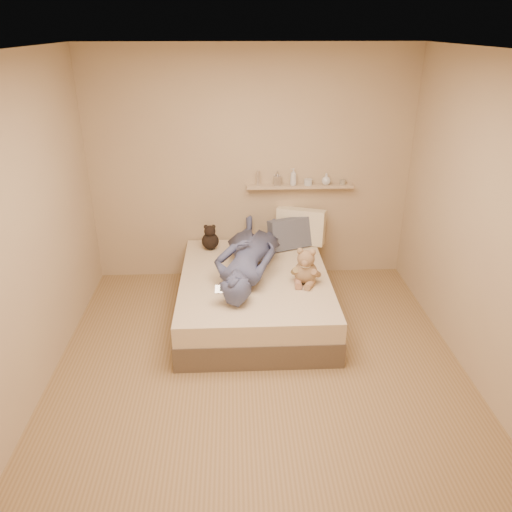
{
  "coord_description": "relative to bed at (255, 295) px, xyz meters",
  "views": [
    {
      "loc": [
        -0.2,
        -3.54,
        2.76
      ],
      "look_at": [
        0.0,
        0.65,
        0.8
      ],
      "focal_mm": 35.0,
      "sensor_mm": 36.0,
      "label": 1
    }
  ],
  "objects": [
    {
      "name": "pillow_cream",
      "position": [
        0.57,
        0.83,
        0.43
      ],
      "size": [
        0.58,
        0.37,
        0.41
      ],
      "primitive_type": "cube",
      "rotation": [
        -0.09,
        0.0,
        -0.34
      ],
      "color": "#F3E9C0",
      "rests_on": "bed"
    },
    {
      "name": "wall_shelf",
      "position": [
        0.55,
        0.91,
        0.88
      ],
      "size": [
        1.2,
        0.12,
        0.03
      ],
      "primitive_type": "cube",
      "color": "tan",
      "rests_on": "wall_back"
    },
    {
      "name": "teddy_bear",
      "position": [
        0.49,
        -0.18,
        0.38
      ],
      "size": [
        0.3,
        0.31,
        0.38
      ],
      "color": "#927050",
      "rests_on": "bed"
    },
    {
      "name": "shelf_bottles",
      "position": [
        0.59,
        0.91,
        0.96
      ],
      "size": [
        1.01,
        0.12,
        0.19
      ],
      "color": "white",
      "rests_on": "wall_shelf"
    },
    {
      "name": "dark_plush",
      "position": [
        -0.47,
        0.68,
        0.35
      ],
      "size": [
        0.19,
        0.19,
        0.3
      ],
      "color": "black",
      "rests_on": "bed"
    },
    {
      "name": "pillow_grey",
      "position": [
        0.43,
        0.69,
        0.4
      ],
      "size": [
        0.54,
        0.37,
        0.36
      ],
      "primitive_type": "cube",
      "rotation": [
        -0.18,
        0.0,
        0.38
      ],
      "color": "#565A68",
      "rests_on": "bed"
    },
    {
      "name": "game_console",
      "position": [
        -0.29,
        -0.57,
        0.39
      ],
      "size": [
        0.19,
        0.09,
        0.06
      ],
      "color": "silver",
      "rests_on": "bed"
    },
    {
      "name": "bed",
      "position": [
        0.0,
        0.0,
        0.0
      ],
      "size": [
        1.5,
        1.9,
        0.45
      ],
      "color": "brown",
      "rests_on": "floor"
    },
    {
      "name": "room",
      "position": [
        0.0,
        -0.93,
        1.08
      ],
      "size": [
        3.8,
        3.8,
        3.8
      ],
      "color": "#92744B",
      "rests_on": "ground"
    },
    {
      "name": "person",
      "position": [
        -0.06,
        0.11,
        0.42
      ],
      "size": [
        0.92,
        1.69,
        0.38
      ],
      "primitive_type": "imported",
      "rotation": [
        0.0,
        0.0,
        2.92
      ],
      "color": "#454A6D",
      "rests_on": "bed"
    }
  ]
}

